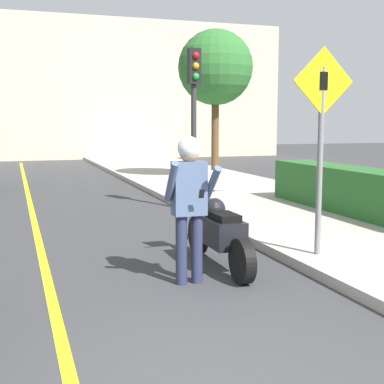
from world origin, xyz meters
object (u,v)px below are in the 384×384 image
at_px(person_biker, 189,193).
at_px(traffic_light, 194,97).
at_px(street_tree, 215,68).
at_px(crossing_sign, 321,132).
at_px(motorcycle, 218,232).

bearing_deg(person_biker, traffic_light, 70.64).
relative_size(traffic_light, street_tree, 0.71).
bearing_deg(traffic_light, street_tree, 64.35).
height_order(person_biker, street_tree, street_tree).
xyz_separation_m(crossing_sign, street_tree, (2.30, 10.01, 1.85)).
bearing_deg(traffic_light, motorcycle, -104.81).
bearing_deg(crossing_sign, motorcycle, 166.88).
distance_m(person_biker, traffic_light, 5.63).
relative_size(crossing_sign, street_tree, 0.59).
bearing_deg(crossing_sign, person_biker, -171.39).
relative_size(crossing_sign, traffic_light, 0.83).
xyz_separation_m(crossing_sign, traffic_light, (-0.18, 4.84, 0.68)).
distance_m(motorcycle, street_tree, 10.84).
bearing_deg(person_biker, street_tree, 67.42).
bearing_deg(street_tree, person_biker, -112.58).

